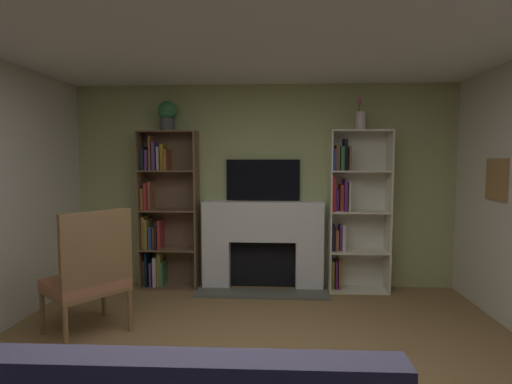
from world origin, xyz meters
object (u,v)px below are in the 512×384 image
vase_with_flowers (361,119)px  armchair (90,274)px  bookshelf_left (163,213)px  bookshelf_right (351,209)px  potted_plant (167,114)px  tv (263,180)px  fireplace (263,242)px

vase_with_flowers → armchair: (-2.69, -1.43, -1.52)m
bookshelf_left → bookshelf_right: size_ratio=1.00×
bookshelf_left → bookshelf_right: (2.35, -0.00, 0.07)m
armchair → potted_plant: bearing=76.5°
tv → bookshelf_right: size_ratio=0.47×
potted_plant → fireplace: bearing=1.1°
fireplace → vase_with_flowers: bearing=-1.1°
tv → vase_with_flowers: vase_with_flowers is taller
vase_with_flowers → armchair: bearing=-152.0°
fireplace → potted_plant: potted_plant is taller
fireplace → potted_plant: size_ratio=4.37×
vase_with_flowers → fireplace: bearing=178.9°
fireplace → potted_plant: 1.97m
tv → bookshelf_left: bookshelf_left is taller
bookshelf_right → armchair: (-2.60, -1.46, -0.43)m
tv → armchair: size_ratio=0.78×
bookshelf_left → vase_with_flowers: (2.43, -0.04, 1.16)m
fireplace → armchair: size_ratio=1.36×
potted_plant → vase_with_flowers: 2.34m
potted_plant → bookshelf_right: bearing=0.9°
armchair → bookshelf_left: bearing=80.2°
fireplace → bookshelf_left: (-1.26, 0.02, 0.35)m
potted_plant → vase_with_flowers: size_ratio=0.92×
fireplace → bookshelf_left: bearing=179.3°
fireplace → potted_plant: (-1.17, -0.02, 1.58)m
vase_with_flowers → armchair: size_ratio=0.34×
potted_plant → tv: bearing=5.8°
bookshelf_right → bookshelf_left: bearing=180.0°
bookshelf_left → vase_with_flowers: bearing=-0.9°
tv → bookshelf_right: 1.14m
potted_plant → armchair: potted_plant is taller
tv → potted_plant: bearing=-174.2°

